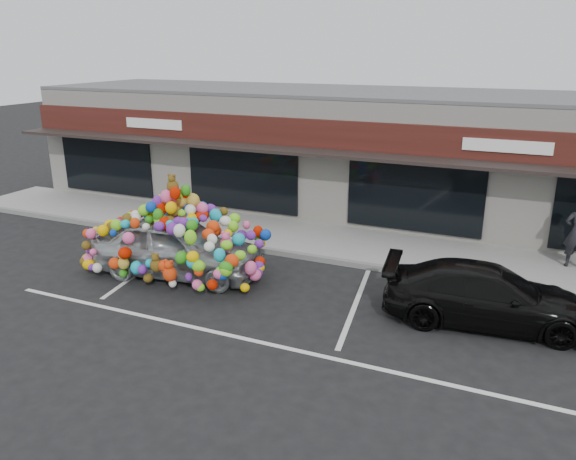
% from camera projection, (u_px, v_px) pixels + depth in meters
% --- Properties ---
extents(ground, '(90.00, 90.00, 0.00)m').
position_uv_depth(ground, '(246.00, 288.00, 14.13)').
color(ground, black).
rests_on(ground, ground).
extents(shop_building, '(24.00, 7.20, 4.31)m').
position_uv_depth(shop_building, '(351.00, 150.00, 20.80)').
color(shop_building, white).
rests_on(shop_building, ground).
extents(sidewalk, '(26.00, 3.00, 0.15)m').
position_uv_depth(sidewalk, '(306.00, 238.00, 17.59)').
color(sidewalk, gray).
rests_on(sidewalk, ground).
extents(kerb, '(26.00, 0.18, 0.16)m').
position_uv_depth(kerb, '(286.00, 254.00, 16.28)').
color(kerb, slate).
rests_on(kerb, ground).
extents(parking_stripe_left, '(0.73, 4.37, 0.01)m').
position_uv_depth(parking_stripe_left, '(147.00, 266.00, 15.53)').
color(parking_stripe_left, silver).
rests_on(parking_stripe_left, ground).
extents(parking_stripe_mid, '(0.73, 4.37, 0.01)m').
position_uv_depth(parking_stripe_mid, '(355.00, 304.00, 13.23)').
color(parking_stripe_mid, silver).
rests_on(parking_stripe_mid, ground).
extents(lane_line, '(14.00, 0.12, 0.01)m').
position_uv_depth(lane_line, '(281.00, 347.00, 11.36)').
color(lane_line, silver).
rests_on(lane_line, ground).
extents(toy_car, '(3.26, 5.05, 2.81)m').
position_uv_depth(toy_car, '(177.00, 241.00, 14.70)').
color(toy_car, gray).
rests_on(toy_car, ground).
extents(black_sedan, '(2.33, 4.65, 1.30)m').
position_uv_depth(black_sedan, '(488.00, 295.00, 12.18)').
color(black_sedan, black).
rests_on(black_sedan, ground).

